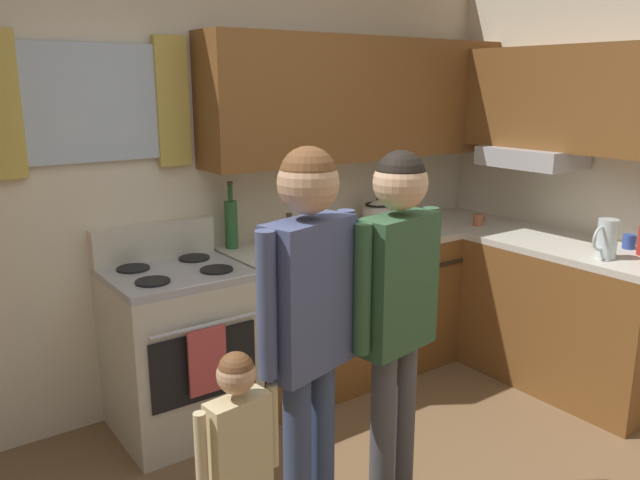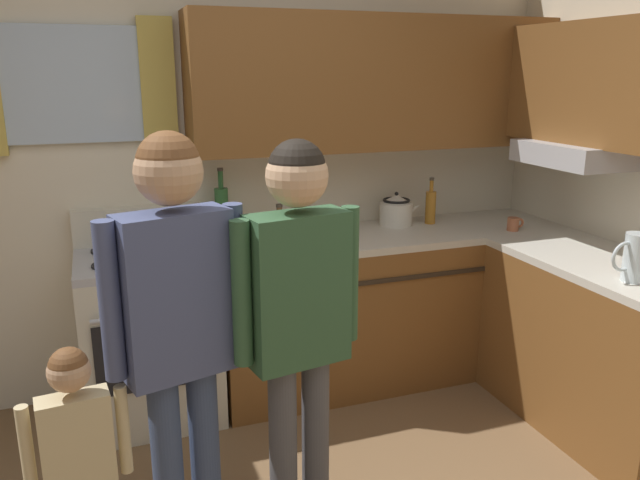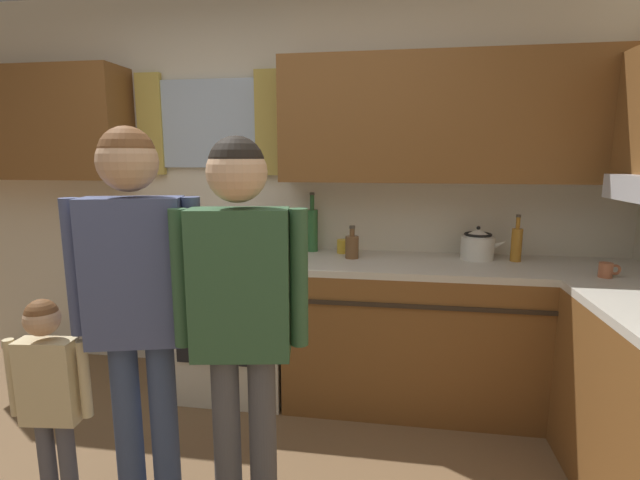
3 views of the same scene
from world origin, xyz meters
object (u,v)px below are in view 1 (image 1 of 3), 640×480
bottle_squat_brown (289,235)px  cup_terracotta (478,220)px  water_pitcher (606,239)px  adult_holding_child (309,312)px  bottle_wine_green (231,223)px  small_child (239,453)px  mug_mustard_yellow (266,237)px  stovetop_kettle (378,213)px  mug_cobalt_blue (629,241)px  bottle_oil_amber (405,208)px  stove_oven (179,347)px  adult_in_plaid (397,297)px

bottle_squat_brown → cup_terracotta: 1.39m
water_pitcher → adult_holding_child: adult_holding_child is taller
bottle_wine_green → adult_holding_child: (-0.44, -1.43, -0.02)m
adult_holding_child → small_child: (-0.35, -0.09, -0.41)m
mug_mustard_yellow → stovetop_kettle: (0.84, -0.05, 0.05)m
mug_cobalt_blue → adult_holding_child: 2.33m
mug_cobalt_blue → water_pitcher: water_pitcher is taller
bottle_squat_brown → mug_mustard_yellow: (-0.07, 0.15, -0.03)m
bottle_oil_amber → cup_terracotta: bearing=-41.4°
bottle_wine_green → small_child: bearing=-117.5°
stove_oven → water_pitcher: size_ratio=5.00×
bottle_wine_green → bottle_oil_amber: bearing=-5.1°
bottle_oil_amber → water_pitcher: bottle_oil_amber is taller
mug_mustard_yellow → water_pitcher: water_pitcher is taller
stovetop_kettle → stove_oven: bearing=-174.7°
stove_oven → stovetop_kettle: stovetop_kettle is taller
bottle_wine_green → mug_cobalt_blue: (1.89, -1.37, -0.11)m
bottle_squat_brown → small_child: bottle_squat_brown is taller
stove_oven → small_child: stove_oven is taller
mug_mustard_yellow → small_child: bearing=-124.2°
bottle_oil_amber → adult_holding_child: bearing=-142.5°
bottle_squat_brown → stove_oven: bearing=-176.9°
bottle_oil_amber → stove_oven: bearing=-176.4°
mug_mustard_yellow → stovetop_kettle: stovetop_kettle is taller
small_child → mug_mustard_yellow: bearing=55.8°
bottle_oil_amber → mug_cobalt_blue: 1.40m
cup_terracotta → adult_holding_child: 2.31m
stove_oven → bottle_oil_amber: size_ratio=3.85×
adult_holding_child → mug_mustard_yellow: bearing=64.9°
adult_in_plaid → small_child: size_ratio=1.61×
bottle_wine_green → mug_cobalt_blue: 2.34m
bottle_oil_amber → stovetop_kettle: bearing=172.1°
water_pitcher → bottle_oil_amber: bearing=103.1°
bottle_squat_brown → mug_cobalt_blue: 2.00m
cup_terracotta → water_pitcher: size_ratio=0.49×
water_pitcher → adult_holding_child: bearing=-179.4°
mug_cobalt_blue → mug_mustard_yellow: bearing=141.4°
cup_terracotta → adult_in_plaid: (-1.66, -1.00, 0.07)m
mug_cobalt_blue → stovetop_kettle: 1.53m
bottle_squat_brown → mug_cobalt_blue: bottle_squat_brown is taller
stove_oven → bottle_wine_green: bottle_wine_green is taller
bottle_wine_green → adult_in_plaid: 1.44m
stove_oven → adult_in_plaid: bearing=-70.0°
mug_mustard_yellow → stove_oven: bearing=-164.2°
adult_in_plaid → adult_holding_child: bearing=177.8°
adult_in_plaid → bottle_squat_brown: bearing=76.7°
bottle_oil_amber → adult_holding_child: 2.16m
stovetop_kettle → adult_in_plaid: 1.73m
cup_terracotta → adult_holding_child: bearing=-154.8°
bottle_squat_brown → mug_mustard_yellow: bottle_squat_brown is taller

